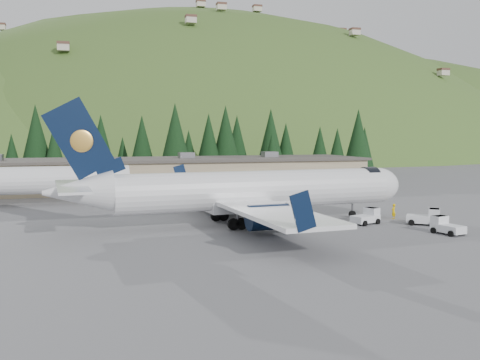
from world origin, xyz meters
The scene contains 10 objects.
ground centered at (0.00, 0.00, 0.00)m, with size 600.00×600.00×0.00m, color #5C5C60.
airliner centered at (-1.10, -0.07, 3.33)m, with size 37.68×35.35×12.51m.
second_airliner centered at (-24.92, 22.00, 3.32)m, with size 27.50×11.00×10.05m.
baggage_tug_a centered at (10.76, -3.40, 0.72)m, with size 3.37×2.64×1.61m.
baggage_tug_b centered at (16.14, -5.71, 0.76)m, with size 3.49×3.20×1.70m.
baggage_tug_c centered at (14.89, -10.33, 0.71)m, with size 2.27×3.19×1.57m.
terminal_building centered at (-5.01, 38.00, 2.62)m, with size 71.00×17.00×6.10m.
ramp_worker centered at (15.15, -1.35, 0.82)m, with size 0.60×0.39×1.65m, color #F2BC00.
tree_line centered at (-5.54, 60.68, 7.62)m, with size 111.07×18.13×14.21m.
hills centered at (53.34, 207.38, -82.80)m, with size 614.00×330.00×300.00m.
Camera 1 is at (-17.11, -51.50, 9.09)m, focal length 40.00 mm.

